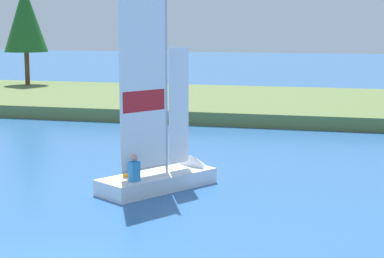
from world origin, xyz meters
The scene contains 3 objects.
shore_bank centered at (0.00, 26.46, 0.33)m, with size 80.00×13.87×0.66m, color #5B703D.
shoreline_tree_left centered at (-16.73, 30.31, 5.15)m, with size 2.94×2.94×6.78m.
sailboat centered at (0.18, 7.94, 0.52)m, with size 3.23×4.13×6.42m.
Camera 1 is at (5.66, -10.48, 4.79)m, focal length 61.71 mm.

